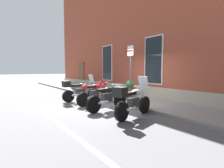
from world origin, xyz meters
The scene contains 10 objects.
ground_plane centered at (0.00, 0.00, 0.00)m, with size 140.00×140.00×0.00m, color #4C4C4F.
sidewalk centered at (0.00, 1.14, 0.06)m, with size 32.32×2.28×0.12m, color slate.
lane_stripe centered at (0.00, -3.20, 0.00)m, with size 32.32×0.12×0.01m, color silver.
brick_pub_facade centered at (0.00, 6.15, 5.32)m, with size 26.32×7.84×10.66m.
motorcycle_green_touring centered at (-1.94, -1.08, 0.56)m, with size 0.62×2.04×1.35m.
motorcycle_red_sport centered at (-0.78, -0.73, 0.58)m, with size 0.84×2.10×1.08m.
motorcycle_black_naked centered at (0.60, -0.99, 0.49)m, with size 0.70×2.10×1.00m.
motorcycle_silver_touring centered at (2.01, -0.95, 0.57)m, with size 0.90×2.00×1.36m.
parking_sign centered at (0.35, 0.38, 1.77)m, with size 0.36×0.07×2.56m.
barrel_planter centered at (-0.24, 0.84, 0.53)m, with size 0.61×0.61×0.95m.
Camera 1 is at (6.36, -4.82, 1.57)m, focal length 28.28 mm.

